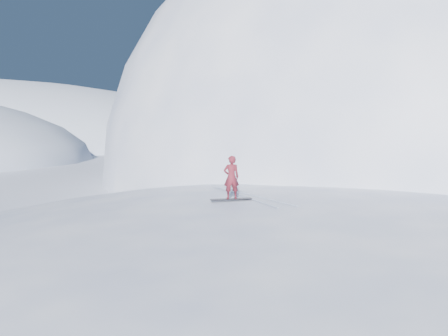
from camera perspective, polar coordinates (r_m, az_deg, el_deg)
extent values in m
plane|color=white|center=(14.17, 16.51, -15.51)|extent=(400.00, 400.00, 0.00)
ellipsoid|color=white|center=(17.08, 13.89, -11.76)|extent=(36.00, 28.00, 4.80)
ellipsoid|color=white|center=(47.49, 22.10, -0.95)|extent=(60.00, 56.00, 56.00)
ellipsoid|color=white|center=(35.91, 12.86, -2.66)|extent=(28.00, 24.00, 18.00)
ellipsoid|color=white|center=(10.89, 3.33, -22.00)|extent=(6.00, 5.40, 0.80)
ellipsoid|color=white|center=(18.58, 0.95, -10.18)|extent=(7.00, 6.30, 1.00)
ellipsoid|color=white|center=(21.34, 26.78, -8.70)|extent=(4.00, 3.60, 0.60)
cube|color=black|center=(15.08, 1.05, -4.47)|extent=(1.60, 0.38, 0.03)
imported|color=maroon|center=(14.96, 1.06, -1.34)|extent=(0.61, 0.42, 1.63)
cube|color=silver|center=(16.18, 2.20, -3.76)|extent=(0.87, 5.95, 0.04)
cube|color=silver|center=(16.32, 3.62, -3.69)|extent=(1.59, 5.82, 0.04)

